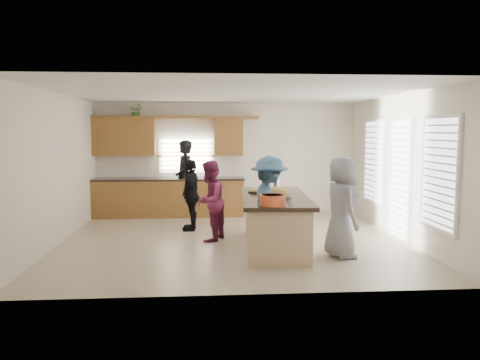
{
  "coord_description": "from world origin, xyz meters",
  "views": [
    {
      "loc": [
        -0.51,
        -8.81,
        2.1
      ],
      "look_at": [
        0.15,
        0.2,
        1.15
      ],
      "focal_mm": 35.0,
      "sensor_mm": 36.0,
      "label": 1
    }
  ],
  "objects": [
    {
      "name": "island",
      "position": [
        0.71,
        -0.6,
        0.45
      ],
      "size": [
        1.34,
        2.77,
        0.95
      ],
      "rotation": [
        0.0,
        0.0,
        -0.07
      ],
      "color": "tan",
      "rests_on": "ground"
    },
    {
      "name": "woman_left_back",
      "position": [
        -1.04,
        2.6,
        0.94
      ],
      "size": [
        0.62,
        0.78,
        1.88
      ],
      "primitive_type": "imported",
      "rotation": [
        0.0,
        0.0,
        -1.29
      ],
      "color": "black",
      "rests_on": "ground"
    },
    {
      "name": "salad_bowl",
      "position": [
        0.52,
        -1.69,
        1.04
      ],
      "size": [
        0.41,
        0.41,
        0.16
      ],
      "color": "#E9582A",
      "rests_on": "island"
    },
    {
      "name": "woman_left_mid",
      "position": [
        -0.45,
        0.02,
        0.77
      ],
      "size": [
        0.84,
        0.92,
        1.54
      ],
      "primitive_type": "imported",
      "rotation": [
        0.0,
        0.0,
        -1.98
      ],
      "color": "maroon",
      "rests_on": "ground"
    },
    {
      "name": "platter_front",
      "position": [
        0.76,
        -0.85,
        0.98
      ],
      "size": [
        0.42,
        0.42,
        0.17
      ],
      "color": "black",
      "rests_on": "island"
    },
    {
      "name": "woman_left_front",
      "position": [
        -0.83,
        1.02,
        0.75
      ],
      "size": [
        0.44,
        0.91,
        1.51
      ],
      "primitive_type": "imported",
      "rotation": [
        0.0,
        0.0,
        -1.66
      ],
      "color": "black",
      "rests_on": "ground"
    },
    {
      "name": "floor",
      "position": [
        0.0,
        0.0,
        0.0
      ],
      "size": [
        6.5,
        6.5,
        0.0
      ],
      "primitive_type": "plane",
      "color": "#BCAE8C",
      "rests_on": "ground"
    },
    {
      "name": "woman_right_back",
      "position": [
        0.56,
        -1.02,
        0.84
      ],
      "size": [
        0.67,
        1.11,
        1.68
      ],
      "primitive_type": "imported",
      "rotation": [
        0.0,
        0.0,
        1.53
      ],
      "color": "#3B6182",
      "rests_on": "ground"
    },
    {
      "name": "woman_right_front",
      "position": [
        1.72,
        -1.3,
        0.84
      ],
      "size": [
        0.64,
        0.89,
        1.69
      ],
      "primitive_type": "imported",
      "rotation": [
        0.0,
        0.0,
        1.71
      ],
      "color": "gray",
      "rests_on": "ground"
    },
    {
      "name": "flower_vase",
      "position": [
        0.93,
        0.62,
        1.19
      ],
      "size": [
        0.14,
        0.14,
        0.45
      ],
      "color": "silver",
      "rests_on": "island"
    },
    {
      "name": "room_shell",
      "position": [
        0.0,
        0.0,
        1.9
      ],
      "size": [
        6.52,
        6.02,
        2.81
      ],
      "color": "silver",
      "rests_on": "ground"
    },
    {
      "name": "plate_stack",
      "position": [
        0.72,
        0.22,
        0.98
      ],
      "size": [
        0.23,
        0.23,
        0.05
      ],
      "primitive_type": "cylinder",
      "color": "#C797DC",
      "rests_on": "island"
    },
    {
      "name": "platter_mid",
      "position": [
        0.81,
        -0.29,
        0.98
      ],
      "size": [
        0.43,
        0.43,
        0.17
      ],
      "color": "black",
      "rests_on": "island"
    },
    {
      "name": "platter_back",
      "position": [
        0.46,
        -0.14,
        0.98
      ],
      "size": [
        0.39,
        0.39,
        0.16
      ],
      "color": "black",
      "rests_on": "island"
    },
    {
      "name": "right_wall_glazing",
      "position": [
        3.22,
        -0.13,
        1.34
      ],
      "size": [
        0.06,
        4.0,
        2.25
      ],
      "color": "white",
      "rests_on": "ground"
    },
    {
      "name": "potted_plant",
      "position": [
        -2.2,
        2.82,
        2.58
      ],
      "size": [
        0.35,
        0.31,
        0.36
      ],
      "primitive_type": "imported",
      "rotation": [
        0.0,
        0.0,
        -0.09
      ],
      "color": "#3E7830",
      "rests_on": "back_cabinetry"
    },
    {
      "name": "clear_cup",
      "position": [
        0.84,
        -1.41,
        0.99
      ],
      "size": [
        0.08,
        0.08,
        0.09
      ],
      "primitive_type": "cylinder",
      "color": "white",
      "rests_on": "island"
    },
    {
      "name": "back_cabinetry",
      "position": [
        -1.47,
        2.73,
        0.91
      ],
      "size": [
        4.08,
        0.66,
        2.46
      ],
      "color": "brown",
      "rests_on": "ground"
    }
  ]
}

